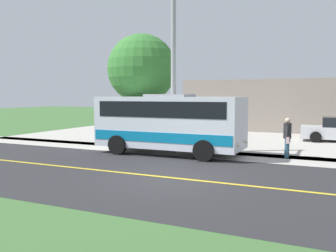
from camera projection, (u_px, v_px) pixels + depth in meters
ground_plane at (171, 178)px, 11.98m from camera, size 120.00×120.00×0.00m
road_surface at (171, 178)px, 11.98m from camera, size 8.00×100.00×0.01m
sidewalk at (217, 155)px, 16.69m from camera, size 2.40×100.00×0.01m
parking_lot_surface at (300, 140)px, 21.96m from camera, size 14.00×36.00×0.01m
road_centre_line at (171, 178)px, 11.98m from camera, size 0.16×100.00×0.00m
shuttle_bus_front at (170, 121)px, 16.82m from camera, size 2.69×6.89×2.79m
pedestrian_waiting at (287, 136)px, 15.79m from camera, size 0.72×0.34×1.76m
street_light_pole at (172, 64)px, 16.93m from camera, size 1.97×0.24×7.59m
tree_curbside at (142, 69)px, 20.47m from camera, size 3.90×3.90×6.19m
commercial_building at (313, 105)px, 29.83m from camera, size 10.00×19.19×3.94m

